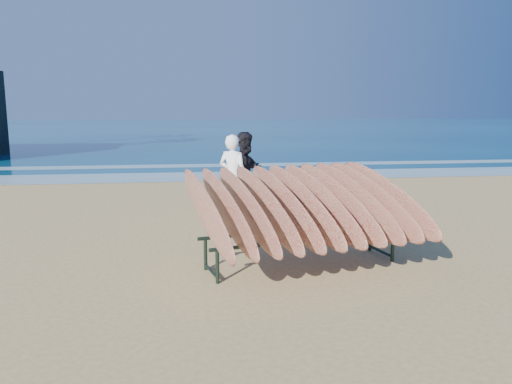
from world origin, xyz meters
TOP-DOWN VIEW (x-y plane):
  - ground at (0.00, 0.00)m, footprint 120.00×120.00m
  - ocean at (0.00, 55.00)m, footprint 160.00×160.00m
  - foam_near at (0.00, 10.00)m, footprint 160.00×160.00m
  - foam_far at (0.00, 13.50)m, footprint 160.00×160.00m
  - surfboard_rack at (0.53, -0.67)m, footprint 3.75×3.56m
  - person_white at (-0.23, 3.03)m, footprint 0.82×0.77m
  - person_dark_a at (0.18, 3.91)m, footprint 1.17×1.13m
  - person_dark_b at (0.24, 4.76)m, footprint 0.97×0.78m

SIDE VIEW (x-z plane):
  - ground at x=0.00m, z-range 0.00..0.00m
  - ocean at x=0.00m, z-range 0.01..0.01m
  - foam_far at x=0.00m, z-range 0.01..0.01m
  - foam_near at x=0.00m, z-range 0.01..0.01m
  - person_dark_b at x=0.24m, z-range 0.00..1.54m
  - person_white at x=-0.23m, z-range 0.00..1.89m
  - person_dark_a at x=0.18m, z-range 0.00..1.90m
  - surfboard_rack at x=0.53m, z-range 0.16..1.83m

